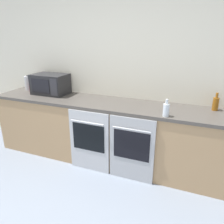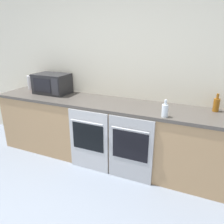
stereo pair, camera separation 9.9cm
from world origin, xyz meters
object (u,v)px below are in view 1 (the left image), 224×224
Objects in this scene: kettle at (30,83)px; oven_right at (132,149)px; bottle_red at (31,87)px; oven_left at (89,141)px; bottle_clear at (166,110)px; microwave at (51,84)px; bottle_amber at (216,103)px.

oven_right is at bearing -15.08° from kettle.
bottle_red is at bearing -43.69° from kettle.
oven_left is 1.38m from bottle_red.
bottle_clear is 2.18m from bottle_red.
microwave is at bearing 7.68° from bottle_red.
bottle_clear is at bearing 11.28° from oven_right.
oven_right is 2.10m from kettle.
bottle_amber is at bearing 19.20° from oven_left.
oven_right is 4.24× the size of bottle_clear.
bottle_red reaches higher than oven_left.
bottle_clear is at bearing 4.37° from oven_left.
kettle is at bearing 158.90° from oven_left.
microwave is 0.50m from kettle.
bottle_red is at bearing 168.05° from oven_right.
kettle is at bearing 164.92° from oven_right.
oven_left is 4.24× the size of bottle_clear.
oven_left is at bearing -160.80° from bottle_amber.
oven_left and oven_right have the same top height.
bottle_clear is (0.95, 0.07, 0.54)m from oven_left.
bottle_amber is (0.52, 0.44, 0.01)m from bottle_clear.
microwave reaches higher than bottle_clear.
bottle_clear is 0.68m from bottle_amber.
bottle_red reaches higher than oven_right.
oven_right is 1.91m from bottle_red.
microwave is 2.21× the size of kettle.
oven_left is 1.57m from kettle.
oven_left is 0.59m from oven_right.
kettle reaches higher than oven_left.
kettle is (-0.15, 0.14, 0.04)m from bottle_red.
kettle is at bearing 179.78° from bottle_amber.
bottle_amber is 0.92× the size of kettle.
oven_right is 0.66m from bottle_clear.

